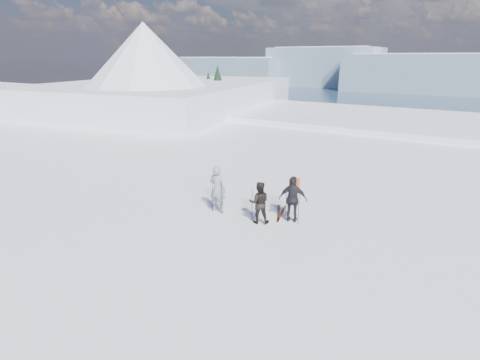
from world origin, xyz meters
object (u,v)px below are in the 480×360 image
object	(u,v)px
skis_loose	(280,213)
skier_grey	(217,189)
skier_dark	(259,202)
skier_pack	(293,199)

from	to	relation	value
skis_loose	skier_grey	bearing A→B (deg)	-152.94
skier_dark	skis_loose	world-z (taller)	skier_dark
skier_grey	skis_loose	bearing A→B (deg)	-155.43
skier_grey	skier_pack	size ratio (longest dim) A/B	1.08
skier_grey	skier_pack	world-z (taller)	skier_grey
skier_grey	skis_loose	xyz separation A→B (m)	(2.27, 1.16, -0.97)
skier_pack	skis_loose	world-z (taller)	skier_pack
skier_pack	skis_loose	xyz separation A→B (m)	(-0.72, 0.43, -0.89)
skier_grey	skier_dark	bearing A→B (deg)	176.17
skier_pack	skis_loose	size ratio (longest dim) A/B	1.09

